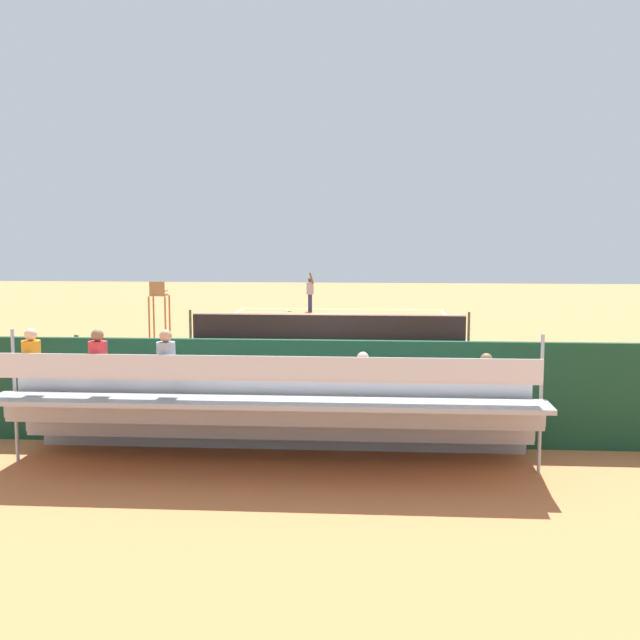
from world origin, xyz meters
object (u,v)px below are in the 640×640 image
object	(u,v)px
courtside_bench	(426,408)
line_judge	(69,380)
tennis_player	(310,291)
equipment_bag	(317,427)
tennis_racket	(287,311)
umpire_chair	(159,304)
tennis_ball_near	(308,317)
tennis_net	(328,326)
bleacher_stand	(268,412)

from	to	relation	value
courtside_bench	line_judge	xyz separation A→B (m)	(7.21, -0.10, 0.46)
tennis_player	line_judge	xyz separation A→B (m)	(2.99, 22.88, 0.00)
equipment_bag	tennis_racket	bearing A→B (deg)	-82.08
umpire_chair	courtside_bench	world-z (taller)	umpire_chair
umpire_chair	tennis_player	world-z (taller)	umpire_chair
tennis_racket	tennis_ball_near	bearing A→B (deg)	116.18
tennis_net	bleacher_stand	world-z (taller)	bleacher_stand
bleacher_stand	line_judge	bearing A→B (deg)	-26.75
tennis_racket	tennis_ball_near	size ratio (longest dim) A/B	8.17
tennis_ball_near	line_judge	size ratio (longest dim) A/B	0.03
umpire_chair	line_judge	world-z (taller)	umpire_chair
bleacher_stand	tennis_player	distance (m)	25.13
equipment_bag	line_judge	size ratio (longest dim) A/B	0.47
bleacher_stand	tennis_ball_near	world-z (taller)	bleacher_stand
umpire_chair	tennis_ball_near	bearing A→B (deg)	-123.53
bleacher_stand	tennis_racket	xyz separation A→B (m)	(2.52, -25.07, -0.93)
tennis_racket	line_judge	size ratio (longest dim) A/B	0.28
tennis_racket	tennis_ball_near	xyz separation A→B (m)	(-1.27, 2.59, 0.02)
courtside_bench	equipment_bag	world-z (taller)	courtside_bench
bleacher_stand	tennis_ball_near	xyz separation A→B (m)	(1.25, -22.48, -0.91)
bleacher_stand	tennis_racket	size ratio (longest dim) A/B	16.80
bleacher_stand	tennis_player	size ratio (longest dim) A/B	4.70
umpire_chair	line_judge	size ratio (longest dim) A/B	1.11
bleacher_stand	umpire_chair	size ratio (longest dim) A/B	4.23
equipment_bag	tennis_net	bearing A→B (deg)	-87.39
equipment_bag	line_judge	distance (m)	5.15
tennis_net	courtside_bench	bearing A→B (deg)	101.70
tennis_racket	equipment_bag	bearing A→B (deg)	97.92
equipment_bag	tennis_player	xyz separation A→B (m)	(2.08, -23.11, 0.84)
umpire_chair	tennis_racket	xyz separation A→B (m)	(-3.60, -9.94, -1.30)
bleacher_stand	tennis_player	bearing A→B (deg)	-86.82
equipment_bag	tennis_ball_near	xyz separation A→B (m)	(1.94, -20.49, -0.15)
tennis_player	tennis_net	bearing A→B (deg)	98.61
courtside_bench	bleacher_stand	bearing A→B (deg)	36.77
tennis_racket	courtside_bench	bearing A→B (deg)	103.11
courtside_bench	tennis_ball_near	bearing A→B (deg)	-78.69
bleacher_stand	equipment_bag	size ratio (longest dim) A/B	10.07
equipment_bag	line_judge	world-z (taller)	line_judge
line_judge	tennis_net	bearing A→B (deg)	-108.72
tennis_net	tennis_player	bearing A→B (deg)	-81.39
tennis_racket	tennis_ball_near	distance (m)	2.88
equipment_bag	tennis_player	size ratio (longest dim) A/B	0.47
tennis_net	courtside_bench	world-z (taller)	tennis_net
line_judge	umpire_chair	bearing A→B (deg)	-82.35
line_judge	equipment_bag	bearing A→B (deg)	177.45
courtside_bench	tennis_net	bearing A→B (deg)	-78.30
tennis_player	tennis_racket	size ratio (longest dim) A/B	3.57
bleacher_stand	courtside_bench	size ratio (longest dim) A/B	5.03
tennis_net	umpire_chair	bearing A→B (deg)	2.42
umpire_chair	courtside_bench	distance (m)	15.81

